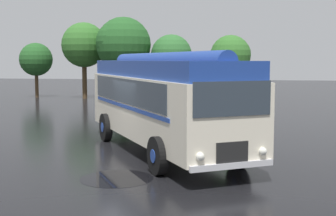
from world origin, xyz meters
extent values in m
plane|color=black|center=(0.00, 0.00, 0.00)|extent=(120.00, 120.00, 0.00)
cube|color=silver|center=(0.88, 0.37, 1.60)|extent=(7.17, 9.91, 2.10)
cube|color=#1E3D93|center=(0.88, 0.37, 2.93)|extent=(6.89, 9.64, 0.56)
cylinder|color=#1E3D93|center=(0.88, 0.37, 3.19)|extent=(5.27, 8.53, 0.60)
cube|color=#2D3842|center=(1.83, 1.26, 2.17)|extent=(4.03, 6.94, 0.84)
cube|color=#2D3842|center=(-0.36, -0.01, 2.17)|extent=(4.03, 6.94, 0.84)
cube|color=#1E3D93|center=(1.88, 1.17, 1.63)|extent=(4.13, 7.12, 0.12)
cube|color=#1E3D93|center=(-0.31, -0.09, 1.63)|extent=(4.13, 7.12, 0.12)
cube|color=#2D3842|center=(3.39, -3.97, 2.27)|extent=(1.92, 1.13, 0.88)
cube|color=black|center=(3.39, -3.98, 0.90)|extent=(0.81, 0.50, 0.56)
cube|color=silver|center=(3.40, -4.00, 0.57)|extent=(2.11, 1.27, 0.16)
sphere|color=white|center=(4.18, -3.54, 0.87)|extent=(0.22, 0.22, 0.22)
sphere|color=white|center=(2.62, -4.44, 0.87)|extent=(0.22, 0.22, 0.22)
cylinder|color=black|center=(3.56, -1.67, 0.55)|extent=(0.79, 1.09, 1.10)
cylinder|color=#1E3D93|center=(3.56, -1.67, 0.55)|extent=(0.47, 0.49, 0.39)
cylinder|color=black|center=(1.31, -2.97, 0.55)|extent=(0.79, 1.09, 1.10)
cylinder|color=#1E3D93|center=(1.31, -2.97, 0.55)|extent=(0.47, 0.49, 0.39)
cylinder|color=black|center=(0.56, 3.53, 0.55)|extent=(0.79, 1.09, 1.10)
cylinder|color=#1E3D93|center=(0.56, 3.53, 0.55)|extent=(0.47, 0.49, 0.39)
cylinder|color=black|center=(-1.69, 2.23, 0.55)|extent=(0.79, 1.09, 1.10)
cylinder|color=#1E3D93|center=(-1.69, 2.23, 0.55)|extent=(0.47, 0.49, 0.39)
cube|color=black|center=(-1.43, 13.91, 0.67)|extent=(2.17, 4.37, 0.70)
cube|color=black|center=(-1.41, 14.06, 1.34)|extent=(1.74, 2.34, 0.64)
cube|color=#2D3842|center=(-0.66, 13.97, 1.34)|extent=(0.25, 1.92, 0.50)
cube|color=#2D3842|center=(-2.17, 14.14, 1.34)|extent=(0.25, 1.92, 0.50)
cylinder|color=black|center=(-0.71, 12.51, 0.32)|extent=(0.27, 0.66, 0.64)
cylinder|color=black|center=(-2.45, 12.72, 0.32)|extent=(0.27, 0.66, 0.64)
cylinder|color=black|center=(-0.41, 15.10, 0.32)|extent=(0.27, 0.66, 0.64)
cylinder|color=black|center=(-2.15, 15.30, 0.32)|extent=(0.27, 0.66, 0.64)
cube|color=#B7BABF|center=(1.23, 14.06, 0.67)|extent=(1.83, 4.25, 0.70)
cube|color=#B7BABF|center=(1.22, 14.21, 1.34)|extent=(1.56, 2.23, 0.64)
cube|color=#2D3842|center=(1.98, 14.23, 1.34)|extent=(0.08, 1.93, 0.50)
cube|color=#2D3842|center=(0.47, 14.19, 1.34)|extent=(0.08, 1.93, 0.50)
cylinder|color=black|center=(2.15, 12.79, 0.32)|extent=(0.22, 0.65, 0.64)
cylinder|color=black|center=(0.39, 12.73, 0.32)|extent=(0.22, 0.65, 0.64)
cylinder|color=black|center=(2.07, 15.39, 0.32)|extent=(0.22, 0.65, 0.64)
cylinder|color=black|center=(0.31, 15.33, 0.32)|extent=(0.22, 0.65, 0.64)
cylinder|color=#4C3823|center=(-13.63, 22.45, 1.10)|extent=(0.30, 0.30, 2.20)
sphere|color=#235623|center=(-13.63, 22.45, 3.27)|extent=(2.83, 2.83, 2.83)
sphere|color=#235623|center=(-13.78, 22.34, 3.57)|extent=(1.97, 1.97, 1.97)
cylinder|color=#4C3823|center=(-9.15, 21.89, 1.53)|extent=(0.39, 0.39, 3.07)
sphere|color=#336B28|center=(-9.15, 21.89, 4.46)|extent=(3.72, 3.72, 3.72)
sphere|color=#336B28|center=(-9.73, 22.13, 4.25)|extent=(2.34, 2.34, 2.34)
cylinder|color=#4C3823|center=(-5.54, 20.90, 1.40)|extent=(0.27, 0.27, 2.80)
sphere|color=#235623|center=(-5.54, 20.90, 4.44)|extent=(4.38, 4.38, 4.38)
sphere|color=#235623|center=(-6.02, 20.50, 4.66)|extent=(3.21, 3.21, 3.21)
cylinder|color=#4C3823|center=(-1.71, 21.07, 1.19)|extent=(0.28, 0.28, 2.38)
sphere|color=#2D662D|center=(-1.71, 21.07, 3.60)|extent=(3.26, 3.26, 3.26)
sphere|color=#2D662D|center=(-2.20, 21.09, 3.45)|extent=(2.08, 2.08, 2.08)
cylinder|color=#4C3823|center=(2.91, 22.59, 1.18)|extent=(0.39, 0.39, 2.37)
sphere|color=#336B28|center=(2.91, 22.59, 3.59)|extent=(3.27, 3.27, 3.27)
sphere|color=#336B28|center=(3.34, 22.96, 3.73)|extent=(2.42, 2.42, 2.42)
cylinder|color=black|center=(0.26, -3.53, 0.00)|extent=(2.01, 2.01, 0.01)
camera|label=1|loc=(3.50, -15.73, 3.24)|focal=50.00mm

